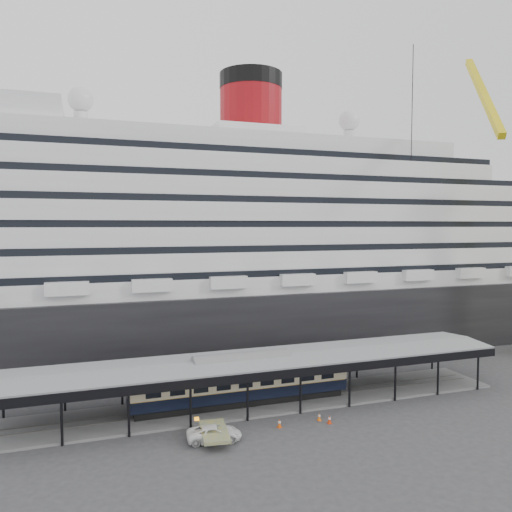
% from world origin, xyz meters
% --- Properties ---
extents(ground, '(200.00, 200.00, 0.00)m').
position_xyz_m(ground, '(0.00, 0.00, 0.00)').
color(ground, '#343436').
rests_on(ground, ground).
extents(cruise_ship, '(130.00, 30.00, 43.90)m').
position_xyz_m(cruise_ship, '(0.05, 32.00, 18.35)').
color(cruise_ship, black).
rests_on(cruise_ship, ground).
extents(platform_canopy, '(56.00, 9.18, 5.30)m').
position_xyz_m(platform_canopy, '(0.00, 5.00, 2.36)').
color(platform_canopy, slate).
rests_on(platform_canopy, ground).
extents(port_truck, '(5.23, 2.92, 1.38)m').
position_xyz_m(port_truck, '(-7.23, -2.57, 0.69)').
color(port_truck, white).
rests_on(port_truck, ground).
extents(pullman_carriage, '(24.00, 3.36, 23.56)m').
position_xyz_m(pullman_carriage, '(-2.25, 5.00, 2.84)').
color(pullman_carriage, black).
rests_on(pullman_carriage, ground).
extents(traffic_cone_left, '(0.57, 0.57, 0.85)m').
position_xyz_m(traffic_cone_left, '(-0.51, -1.71, 0.42)').
color(traffic_cone_left, '#D54C0B').
rests_on(traffic_cone_left, ground).
extents(traffic_cone_mid, '(0.43, 0.43, 0.84)m').
position_xyz_m(traffic_cone_mid, '(4.52, -2.44, 0.41)').
color(traffic_cone_mid, red).
rests_on(traffic_cone_mid, ground).
extents(traffic_cone_right, '(0.44, 0.44, 0.77)m').
position_xyz_m(traffic_cone_right, '(3.91, -1.42, 0.38)').
color(traffic_cone_right, orange).
rests_on(traffic_cone_right, ground).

